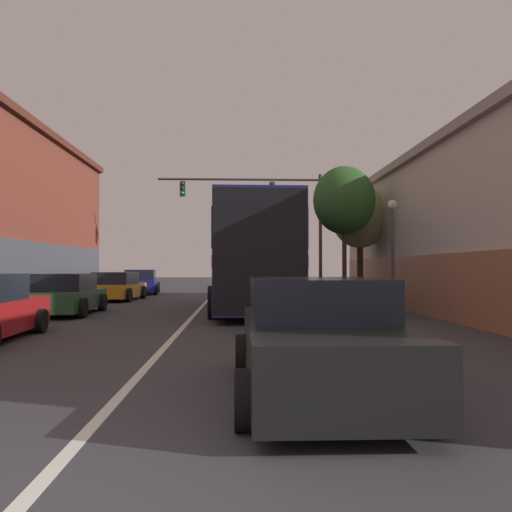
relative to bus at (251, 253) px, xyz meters
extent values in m
cube|color=silver|center=(-1.92, -1.70, -2.08)|extent=(0.14, 40.03, 0.01)
cube|color=#4C515B|center=(-8.47, -0.49, -0.81)|extent=(0.24, 21.61, 2.55)
cube|color=#A86647|center=(5.63, -3.44, -1.11)|extent=(0.24, 23.46, 1.96)
cube|color=navy|center=(0.00, 0.02, -0.11)|extent=(2.72, 10.44, 3.50)
cube|color=black|center=(0.00, 0.02, 0.52)|extent=(2.76, 10.24, 1.12)
cube|color=beige|center=(0.00, 0.02, -0.39)|extent=(2.75, 10.34, 0.35)
cube|color=black|center=(0.09, -5.16, -0.11)|extent=(2.49, 0.10, 3.36)
cylinder|color=black|center=(-1.36, 3.22, -1.58)|extent=(0.32, 1.00, 1.00)
cylinder|color=black|center=(1.25, 3.27, -1.58)|extent=(0.32, 1.00, 1.00)
cylinder|color=black|center=(-1.25, -3.23, -1.58)|extent=(0.32, 1.00, 1.00)
cylinder|color=black|center=(1.35, -3.18, -1.58)|extent=(0.32, 1.00, 1.00)
cube|color=black|center=(0.45, -12.29, -1.55)|extent=(1.71, 3.98, 0.75)
cube|color=black|center=(0.45, -12.05, -0.93)|extent=(1.57, 2.07, 0.50)
cylinder|color=black|center=(-0.44, -11.06, -1.79)|extent=(0.22, 0.58, 0.58)
cylinder|color=black|center=(1.33, -11.06, -1.79)|extent=(0.22, 0.58, 0.58)
cylinder|color=black|center=(-0.44, -13.53, -1.79)|extent=(0.22, 0.58, 0.58)
cylinder|color=black|center=(1.33, -13.53, -1.79)|extent=(0.22, 0.58, 0.58)
cube|color=#285633|center=(-6.14, -1.54, -1.60)|extent=(1.73, 4.18, 0.63)
cube|color=black|center=(-6.13, -1.74, -1.01)|extent=(1.55, 2.19, 0.55)
cylinder|color=black|center=(-7.01, -0.28, -1.78)|extent=(0.24, 0.62, 0.61)
cylinder|color=black|center=(-5.33, -0.23, -1.78)|extent=(0.24, 0.62, 0.61)
cylinder|color=black|center=(-6.94, -2.84, -1.78)|extent=(0.24, 0.62, 0.61)
cylinder|color=black|center=(-5.26, -2.79, -1.78)|extent=(0.24, 0.62, 0.61)
cube|color=navy|center=(-6.24, 11.70, -1.57)|extent=(2.27, 4.80, 0.67)
cube|color=black|center=(-6.22, 11.47, -0.94)|extent=(1.89, 2.57, 0.58)
cylinder|color=black|center=(-7.31, 13.03, -1.76)|extent=(0.29, 0.68, 0.66)
cylinder|color=black|center=(-5.48, 13.23, -1.76)|extent=(0.29, 0.68, 0.66)
cylinder|color=black|center=(-7.01, 10.17, -1.76)|extent=(0.29, 0.68, 0.66)
cylinder|color=black|center=(-5.17, 10.37, -1.76)|extent=(0.29, 0.68, 0.66)
cube|color=orange|center=(-6.22, 5.69, -1.61)|extent=(1.99, 4.44, 0.60)
cube|color=black|center=(-6.23, 5.47, -1.03)|extent=(1.73, 2.35, 0.57)
cylinder|color=black|center=(-7.05, 7.08, -1.77)|extent=(0.25, 0.64, 0.63)
cylinder|color=black|center=(-5.24, 6.98, -1.77)|extent=(0.25, 0.64, 0.63)
cylinder|color=black|center=(-7.20, 4.40, -1.77)|extent=(0.25, 0.64, 0.63)
cylinder|color=black|center=(-5.39, 4.29, -1.77)|extent=(0.25, 0.64, 0.63)
cylinder|color=black|center=(-5.17, -6.29, -1.80)|extent=(0.25, 0.58, 0.57)
cylinder|color=#333338|center=(3.95, 8.31, 1.20)|extent=(0.18, 0.18, 6.57)
cylinder|color=#333338|center=(-0.39, 8.31, 4.19)|extent=(8.68, 0.12, 0.12)
cube|color=#234723|center=(1.35, 8.31, 3.67)|extent=(0.28, 0.24, 0.80)
sphere|color=black|center=(1.35, 8.16, 3.92)|extent=(0.18, 0.18, 0.18)
sphere|color=black|center=(1.35, 8.16, 3.67)|extent=(0.18, 0.18, 0.18)
sphere|color=green|center=(1.35, 8.16, 3.42)|extent=(0.18, 0.18, 0.18)
cube|color=#234723|center=(-3.43, 8.31, 3.67)|extent=(0.28, 0.24, 0.80)
sphere|color=black|center=(-3.43, 8.16, 3.92)|extent=(0.18, 0.18, 0.18)
sphere|color=black|center=(-3.43, 8.16, 3.67)|extent=(0.18, 0.18, 0.18)
sphere|color=green|center=(-3.43, 8.16, 3.42)|extent=(0.18, 0.18, 0.18)
cone|color=#47474C|center=(4.65, -1.88, -1.98)|extent=(0.26, 0.26, 0.20)
cylinder|color=#47474C|center=(4.65, -1.88, -0.33)|extent=(0.10, 0.10, 3.51)
sphere|color=#EFE5CC|center=(4.65, -1.88, 1.55)|extent=(0.33, 0.33, 0.33)
cylinder|color=#4C3823|center=(3.76, 1.50, -0.49)|extent=(0.18, 0.18, 3.19)
ellipsoid|color=#2D5B28|center=(3.76, 1.50, 2.16)|extent=(2.48, 2.24, 2.73)
cylinder|color=#3D2D1E|center=(4.83, 3.24, -0.73)|extent=(0.26, 0.26, 2.71)
ellipsoid|color=#99A366|center=(4.83, 3.24, 1.68)|extent=(2.47, 2.22, 2.71)
camera|label=1|loc=(-0.53, -18.26, -0.55)|focal=35.00mm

